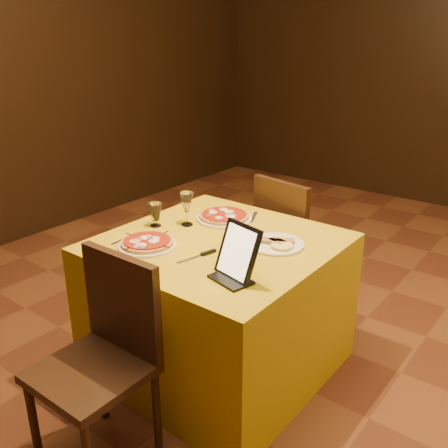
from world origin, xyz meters
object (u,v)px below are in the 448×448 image
Objects in this scene: wine_glass at (187,209)px; tablet at (238,251)px; pizza_far at (224,217)px; main_table at (219,305)px; pizza_near at (147,244)px; water_glass at (155,215)px; chair_main_near at (91,372)px; chair_main_far at (298,243)px.

tablet is at bearing -29.19° from wine_glass.
wine_glass reaches higher than pizza_far.
wine_glass is at bearing 166.03° from main_table.
pizza_near is at bearing -165.66° from tablet.
pizza_near is 0.92× the size of pizza_far.
main_table is 0.64m from tablet.
main_table is 3.49× the size of pizza_far.
wine_glass is (-0.28, 0.07, 0.47)m from main_table.
main_table is at bearing 49.12° from pizza_near.
pizza_near is 0.28m from water_glass.
chair_main_near is at bearing -81.36° from pizza_far.
chair_main_far is (0.00, 0.84, 0.08)m from main_table.
chair_main_far is 0.67m from pizza_far.
chair_main_near and chair_main_far have the same top height.
chair_main_far is (0.00, 1.67, 0.00)m from chair_main_near.
main_table is at bearing 153.21° from tablet.
main_table is 5.79× the size of wine_glass.
water_glass is (-0.40, -0.05, 0.44)m from main_table.
chair_main_far is 1.17m from pizza_near.
tablet is (0.31, -1.09, 0.41)m from chair_main_far.
tablet is at bearing 116.06° from chair_main_far.
chair_main_far reaches higher than pizza_far.
chair_main_near reaches higher than pizza_near.
pizza_near is 0.35m from wine_glass.
chair_main_far is 1.04m from water_glass.
main_table is 3.80× the size of pizza_near.
wine_glass is 0.67m from tablet.
pizza_near is (-0.24, 0.57, 0.31)m from chair_main_near.
tablet reaches higher than chair_main_far.
tablet reaches higher than water_glass.
chair_main_near is at bearing -63.15° from water_glass.
main_table is at bearing 89.69° from chair_main_near.
pizza_near is 0.54m from pizza_far.
chair_main_far is at bearing 90.00° from main_table.
wine_glass is at bearing 43.58° from water_glass.
pizza_far is (-0.17, 0.26, 0.39)m from main_table.
water_glass is (-0.40, -0.88, 0.36)m from chair_main_far.
main_table is 0.53m from pizza_near.
pizza_far is 0.39m from water_glass.
tablet is at bearing -16.42° from water_glass.
tablet is at bearing -47.45° from pizza_far.
water_glass is at bearing -126.73° from pizza_far.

